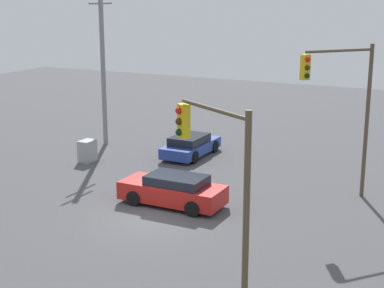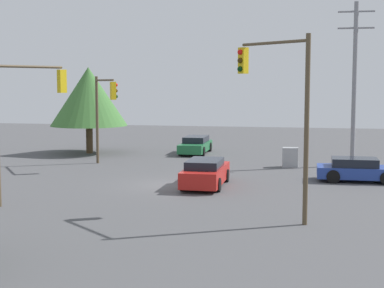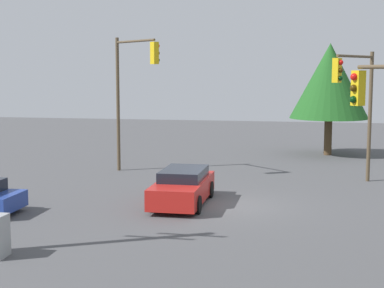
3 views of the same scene
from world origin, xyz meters
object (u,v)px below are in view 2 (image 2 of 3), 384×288
at_px(sedan_blue, 358,170).
at_px(traffic_signal_aux, 25,106).
at_px(traffic_signal_cross, 104,104).
at_px(traffic_signal_main, 280,96).
at_px(electrical_cabinet, 290,157).
at_px(sedan_green, 196,145).
at_px(sedan_red, 205,173).

relative_size(sedan_blue, traffic_signal_aux, 0.70).
bearing_deg(traffic_signal_aux, sedan_blue, -28.56).
bearing_deg(traffic_signal_aux, traffic_signal_cross, 33.75).
bearing_deg(sedan_blue, traffic_signal_aux, -60.25).
bearing_deg(traffic_signal_aux, traffic_signal_main, -63.63).
height_order(traffic_signal_cross, electrical_cabinet, traffic_signal_cross).
xyz_separation_m(sedan_green, traffic_signal_aux, (3.91, 18.82, 3.58)).
xyz_separation_m(traffic_signal_main, traffic_signal_aux, (11.01, -1.03, -0.53)).
bearing_deg(electrical_cabinet, traffic_signal_cross, 9.15).
height_order(traffic_signal_cross, traffic_signal_aux, traffic_signal_aux).
bearing_deg(traffic_signal_aux, sedan_green, 19.94).
height_order(traffic_signal_main, traffic_signal_aux, traffic_signal_main).
bearing_deg(electrical_cabinet, sedan_blue, 128.65).
bearing_deg(sedan_blue, traffic_signal_main, -21.26).
height_order(sedan_green, traffic_signal_cross, traffic_signal_cross).
xyz_separation_m(sedan_red, traffic_signal_aux, (7.02, 5.33, 3.51)).
height_order(sedan_blue, traffic_signal_main, traffic_signal_main).
height_order(traffic_signal_main, electrical_cabinet, traffic_signal_main).
xyz_separation_m(sedan_blue, traffic_signal_aux, (14.67, 8.39, 3.58)).
distance_m(sedan_green, traffic_signal_aux, 19.55).
distance_m(traffic_signal_main, traffic_signal_cross, 16.69).
height_order(sedan_blue, traffic_signal_aux, traffic_signal_aux).
bearing_deg(traffic_signal_cross, sedan_blue, 43.54).
distance_m(sedan_red, traffic_signal_main, 8.53).
distance_m(sedan_blue, sedan_red, 8.24).
xyz_separation_m(traffic_signal_cross, electrical_cabinet, (-11.41, -1.84, -3.25)).
xyz_separation_m(sedan_green, traffic_signal_cross, (4.31, 7.69, 3.24)).
bearing_deg(sedan_green, traffic_signal_aux, 78.25).
relative_size(sedan_green, traffic_signal_aux, 0.77).
bearing_deg(traffic_signal_main, sedan_green, -29.80).
distance_m(sedan_blue, traffic_signal_cross, 15.66).
bearing_deg(electrical_cabinet, traffic_signal_main, 90.00).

